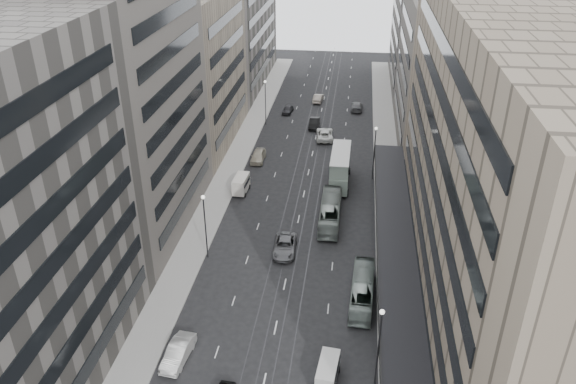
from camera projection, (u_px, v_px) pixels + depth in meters
The scene contains 26 objects.
ground at pixel (274, 335), 54.72m from camera, with size 220.00×220.00×0.00m, color black.
sidewalk_right at pixel (387, 172), 86.10m from camera, with size 4.00×125.00×0.15m, color gray.
sidewalk_left at pixel (234, 163), 88.74m from camera, with size 4.00×125.00×0.15m, color gray.
department_store at pixel (512, 174), 52.23m from camera, with size 19.20×60.00×30.00m.
building_right_mid at pixel (449, 71), 92.04m from camera, with size 15.00×28.00×24.00m, color #554F4A.
building_right_far at pixel (432, 21), 117.28m from camera, with size 15.00×32.00×28.00m, color #64605A.
building_left_b at pixel (115, 96), 65.60m from camera, with size 15.00×26.00×34.00m, color #554F4A.
building_left_c at pixel (184, 69), 91.30m from camera, with size 15.00×28.00×25.00m, color gray.
building_left_d at pixel (228, 19), 119.40m from camera, with size 15.00×38.00×28.00m, color #64605A.
lamp_right_near at pixel (379, 339), 46.81m from camera, with size 0.44×0.44×8.32m.
lamp_right_far at pixel (375, 147), 81.73m from camera, with size 0.44×0.44×8.32m.
lamp_left_near at pixel (205, 219), 63.79m from camera, with size 0.44×0.44×8.32m.
lamp_left_far at pixel (265, 97), 101.33m from camera, with size 0.44×0.44×8.32m.
bus_near at pixel (362, 290), 58.67m from camera, with size 2.23×9.54×2.66m, color gray.
bus_far at pixel (330, 212), 72.64m from camera, with size 2.49×10.63×2.96m, color gray.
double_decker at pixel (340, 167), 81.31m from camera, with size 3.00×9.46×5.16m.
vw_microbus at pixel (328, 371), 48.96m from camera, with size 2.15×4.12×2.14m.
panel_van at pixel (241, 184), 79.82m from camera, with size 2.10×4.01×2.47m.
sedan_1 at pixel (178, 352), 51.46m from camera, with size 1.76×5.04×1.66m, color #BCBBB7.
sedan_2 at pixel (285, 246), 66.89m from camera, with size 2.61×5.66×1.57m, color slate.
sedan_4 at pixel (258, 156), 89.40m from camera, with size 2.03×5.04×1.72m, color #B5AD96.
sedan_5 at pixel (314, 123), 102.09m from camera, with size 1.72×4.93×1.62m, color black.
sedan_6 at pixel (325, 134), 97.39m from camera, with size 2.81×6.10×1.70m, color silver.
sedan_7 at pixel (357, 106), 110.14m from camera, with size 2.19×5.38×1.56m, color #505052.
sedan_8 at pixel (288, 109), 108.71m from camera, with size 1.68×4.17×1.42m, color #2B2B2E.
sedan_9 at pixel (318, 98), 114.40m from camera, with size 1.66×4.77×1.57m, color #A49687.
Camera 1 is at (6.55, -41.03, 38.25)m, focal length 35.00 mm.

